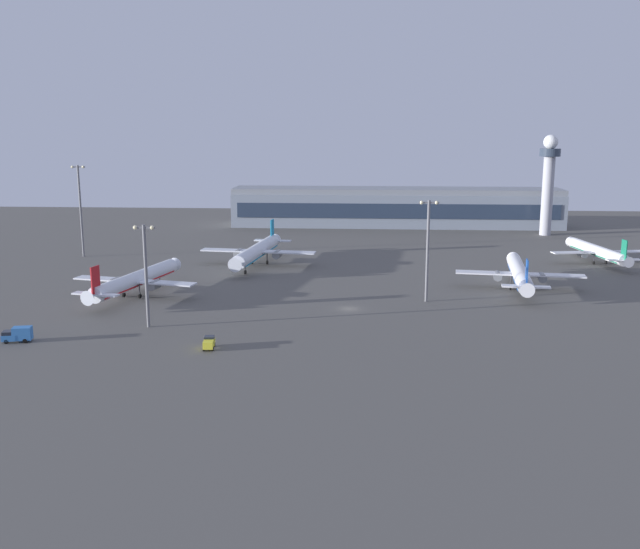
{
  "coord_description": "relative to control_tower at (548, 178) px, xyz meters",
  "views": [
    {
      "loc": [
        3.82,
        -162.4,
        42.09
      ],
      "look_at": [
        -8.14,
        20.1,
        4.0
      ],
      "focal_mm": 39.78,
      "sensor_mm": 36.0,
      "label": 1
    }
  ],
  "objects": [
    {
      "name": "control_tower",
      "position": [
        0.0,
        0.0,
        0.0
      ],
      "size": [
        8.0,
        8.0,
        39.28
      ],
      "color": "#A8A8B2",
      "rests_on": "ground"
    },
    {
      "name": "catering_truck",
      "position": [
        -140.37,
        -153.18,
        -21.09
      ],
      "size": [
        6.01,
        3.44,
        3.05
      ],
      "rotation": [
        0.0,
        0.0,
        1.77
      ],
      "color": "#3372BF",
      "rests_on": "ground"
    },
    {
      "name": "terminal_building",
      "position": [
        -58.44,
        22.89,
        -14.57
      ],
      "size": [
        140.5,
        22.4,
        16.4
      ],
      "color": "gray",
      "rests_on": "ground"
    },
    {
      "name": "apron_light_central",
      "position": [
        -56.21,
        -113.86,
        -8.35
      ],
      "size": [
        4.8,
        0.9,
        24.97
      ],
      "color": "slate",
      "rests_on": "ground"
    },
    {
      "name": "apron_light_east",
      "position": [
        -117.6,
        -140.84,
        -9.81
      ],
      "size": [
        4.8,
        0.9,
        22.15
      ],
      "color": "slate",
      "rests_on": "ground"
    },
    {
      "name": "airplane_far_stand",
      "position": [
        -30.41,
        -98.0,
        -18.5
      ],
      "size": [
        33.55,
        43.0,
        11.03
      ],
      "rotation": [
        0.0,
        0.0,
        -0.12
      ],
      "color": "white",
      "rests_on": "ground"
    },
    {
      "name": "airplane_mid_apron",
      "position": [
        -104.69,
        -70.62,
        -18.15
      ],
      "size": [
        36.35,
        46.58,
        11.95
      ],
      "rotation": [
        0.0,
        0.0,
        3.02
      ],
      "color": "silver",
      "rests_on": "ground"
    },
    {
      "name": "airplane_terminal_side",
      "position": [
        -129.47,
        -112.87,
        -18.54
      ],
      "size": [
        33.07,
        42.22,
        10.91
      ],
      "rotation": [
        0.0,
        0.0,
        -0.21
      ],
      "color": "silver",
      "rests_on": "ground"
    },
    {
      "name": "ground_plane",
      "position": [
        -75.05,
        -122.43,
        -22.67
      ],
      "size": [
        416.0,
        416.0,
        0.0
      ],
      "primitive_type": "plane",
      "color": "#56544F"
    },
    {
      "name": "apron_light_west",
      "position": [
        -164.78,
        -58.87,
        -5.73
      ],
      "size": [
        4.8,
        0.9,
        30.09
      ],
      "color": "slate",
      "rests_on": "ground"
    },
    {
      "name": "airplane_near_gate",
      "position": [
        1.76,
        -59.81,
        -18.93
      ],
      "size": [
        30.03,
        38.41,
        9.88
      ],
      "rotation": [
        0.0,
        0.0,
        0.16
      ],
      "color": "white",
      "rests_on": "ground"
    },
    {
      "name": "cargo_loader",
      "position": [
        -101.31,
        -155.01,
        -21.49
      ],
      "size": [
        2.37,
        4.31,
        2.25
      ],
      "rotation": [
        0.0,
        0.0,
        0.1
      ],
      "color": "yellow",
      "rests_on": "ground"
    }
  ]
}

